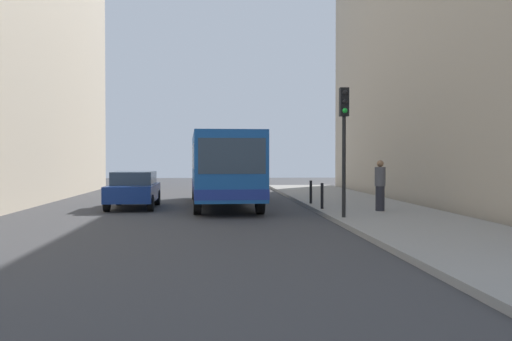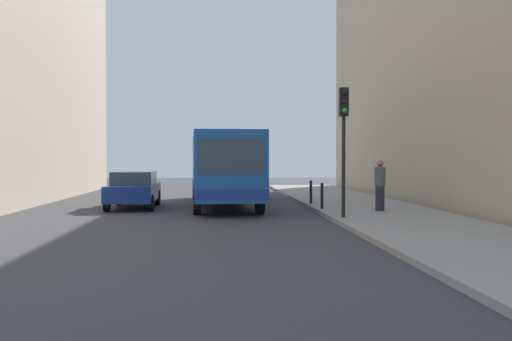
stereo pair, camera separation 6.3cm
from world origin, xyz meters
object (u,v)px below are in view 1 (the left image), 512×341
bollard_near (322,196)px  bollard_mid (311,192)px  car_beside_bus (134,189)px  traffic_light (344,127)px  bus (222,165)px  pedestrian_near_signal (380,185)px

bollard_near → bollard_mid: bearing=90.0°
car_beside_bus → bollard_near: (7.27, -2.60, -0.16)m
traffic_light → bollard_mid: traffic_light is taller
bus → bollard_mid: (3.65, -1.07, -1.10)m
car_beside_bus → bollard_mid: car_beside_bus is taller
car_beside_bus → traffic_light: traffic_light is taller
bus → traffic_light: bearing=116.3°
bus → bollard_mid: size_ratio=11.70×
bus → traffic_light: traffic_light is taller
bollard_mid → pedestrian_near_signal: 4.08m
traffic_light → pedestrian_near_signal: (1.79, 2.16, -1.95)m
car_beside_bus → bollard_near: bearing=159.7°
traffic_light → bollard_near: size_ratio=4.32×
bus → bollard_near: size_ratio=11.70×
bus → bollard_near: 5.24m
traffic_light → bollard_mid: bearing=91.0°
pedestrian_near_signal → bus: bearing=-31.4°
bollard_mid → car_beside_bus: bearing=179.5°
bus → traffic_light: 7.89m
pedestrian_near_signal → traffic_light: bearing=59.0°
car_beside_bus → traffic_light: 9.65m
car_beside_bus → bollard_mid: size_ratio=4.65×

